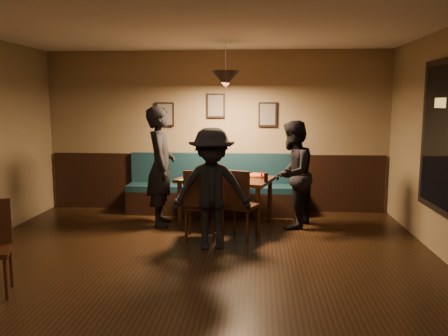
% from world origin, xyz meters
% --- Properties ---
extents(floor, '(7.00, 7.00, 0.00)m').
position_xyz_m(floor, '(0.00, 0.00, 0.00)').
color(floor, black).
rests_on(floor, ground).
extents(ceiling, '(7.00, 7.00, 0.00)m').
position_xyz_m(ceiling, '(0.00, 0.00, 2.80)').
color(ceiling, silver).
rests_on(ceiling, ground).
extents(wall_back, '(6.00, 0.00, 6.00)m').
position_xyz_m(wall_back, '(0.00, 3.50, 1.40)').
color(wall_back, '#8C704F').
rests_on(wall_back, ground).
extents(wainscot, '(5.88, 0.06, 1.00)m').
position_xyz_m(wainscot, '(0.00, 3.47, 0.50)').
color(wainscot, black).
rests_on(wainscot, ground).
extents(booth_bench, '(3.00, 0.60, 1.00)m').
position_xyz_m(booth_bench, '(0.00, 3.20, 0.50)').
color(booth_bench, '#0F232D').
rests_on(booth_bench, ground).
extents(picture_left, '(0.32, 0.04, 0.42)m').
position_xyz_m(picture_left, '(-0.90, 3.47, 1.70)').
color(picture_left, black).
rests_on(picture_left, wall_back).
extents(picture_center, '(0.32, 0.04, 0.42)m').
position_xyz_m(picture_center, '(0.00, 3.47, 1.85)').
color(picture_center, black).
rests_on(picture_center, wall_back).
extents(picture_right, '(0.32, 0.04, 0.42)m').
position_xyz_m(picture_right, '(0.90, 3.47, 1.70)').
color(picture_right, black).
rests_on(picture_right, wall_back).
extents(pendant_lamp, '(0.44, 0.44, 0.25)m').
position_xyz_m(pendant_lamp, '(0.25, 2.46, 2.25)').
color(pendant_lamp, black).
rests_on(pendant_lamp, ceiling).
extents(dining_table, '(1.58, 1.23, 0.75)m').
position_xyz_m(dining_table, '(0.25, 2.46, 0.37)').
color(dining_table, black).
rests_on(dining_table, floor).
extents(chair_near_left, '(0.45, 0.45, 1.00)m').
position_xyz_m(chair_near_left, '(-0.04, 1.70, 0.50)').
color(chair_near_left, black).
rests_on(chair_near_left, floor).
extents(chair_near_right, '(0.58, 0.58, 0.99)m').
position_xyz_m(chair_near_right, '(0.51, 1.75, 0.50)').
color(chair_near_right, '#311F0D').
rests_on(chair_near_right, floor).
extents(diner_left, '(0.53, 0.73, 1.84)m').
position_xyz_m(diner_left, '(-0.76, 2.39, 0.92)').
color(diner_left, black).
rests_on(diner_left, floor).
extents(diner_right, '(0.88, 0.97, 1.64)m').
position_xyz_m(diner_right, '(1.27, 2.39, 0.82)').
color(diner_right, black).
rests_on(diner_right, floor).
extents(diner_front, '(1.12, 0.77, 1.59)m').
position_xyz_m(diner_front, '(0.15, 1.28, 0.79)').
color(diner_front, black).
rests_on(diner_front, floor).
extents(pizza_a, '(0.36, 0.36, 0.04)m').
position_xyz_m(pizza_a, '(-0.13, 2.58, 0.77)').
color(pizza_a, orange).
rests_on(pizza_a, dining_table).
extents(pizza_b, '(0.42, 0.42, 0.04)m').
position_xyz_m(pizza_b, '(0.29, 2.29, 0.77)').
color(pizza_b, orange).
rests_on(pizza_b, dining_table).
extents(pizza_c, '(0.44, 0.44, 0.04)m').
position_xyz_m(pizza_c, '(0.72, 2.61, 0.77)').
color(pizza_c, gold).
rests_on(pizza_c, dining_table).
extents(soda_glass, '(0.08, 0.08, 0.14)m').
position_xyz_m(soda_glass, '(0.86, 2.11, 0.82)').
color(soda_glass, black).
rests_on(soda_glass, dining_table).
extents(tabasco_bottle, '(0.03, 0.03, 0.12)m').
position_xyz_m(tabasco_bottle, '(0.80, 2.38, 0.81)').
color(tabasco_bottle, '#9C0507').
rests_on(tabasco_bottle, dining_table).
extents(napkin_a, '(0.17, 0.17, 0.01)m').
position_xyz_m(napkin_a, '(-0.33, 2.74, 0.75)').
color(napkin_a, '#1F7639').
rests_on(napkin_a, dining_table).
extents(napkin_b, '(0.20, 0.20, 0.01)m').
position_xyz_m(napkin_b, '(-0.36, 2.20, 0.75)').
color(napkin_b, '#1F7733').
rests_on(napkin_b, dining_table).
extents(cutlery_set, '(0.16, 0.09, 0.00)m').
position_xyz_m(cutlery_set, '(0.17, 2.04, 0.75)').
color(cutlery_set, silver).
rests_on(cutlery_set, dining_table).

